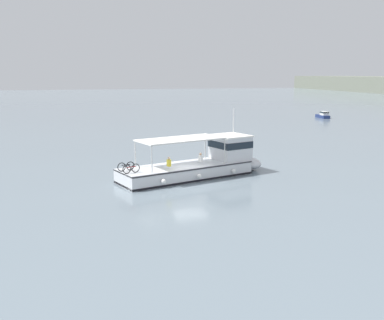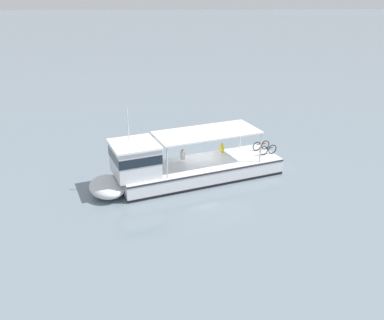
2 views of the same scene
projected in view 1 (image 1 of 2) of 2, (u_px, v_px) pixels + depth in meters
name	position (u px, v px, depth m)	size (l,w,h in m)	color
ground_plane	(190.00, 183.00, 33.90)	(400.00, 400.00, 0.00)	slate
ferry_main	(203.00, 163.00, 36.00)	(7.06, 13.02, 5.32)	silver
motorboat_mid_channel	(323.00, 115.00, 82.26)	(3.70, 1.60, 1.26)	navy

